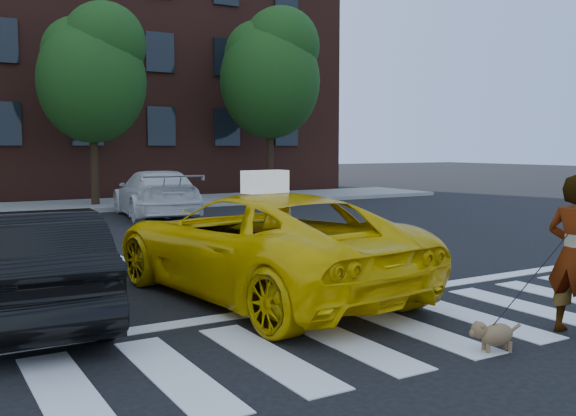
{
  "coord_description": "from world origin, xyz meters",
  "views": [
    {
      "loc": [
        -5.09,
        -5.65,
        2.16
      ],
      "look_at": [
        0.55,
        3.87,
        1.1
      ],
      "focal_mm": 40.0,
      "sensor_mm": 36.0,
      "label": 1
    }
  ],
  "objects": [
    {
      "name": "taxi_sign",
      "position": [
        -0.75,
        2.3,
        1.67
      ],
      "size": [
        0.68,
        0.36,
        0.32
      ],
      "primitive_type": "cube",
      "rotation": [
        0.0,
        0.0,
        3.26
      ],
      "color": "white",
      "rests_on": "taxi"
    },
    {
      "name": "building",
      "position": [
        0.0,
        25.0,
        6.0
      ],
      "size": [
        26.0,
        10.0,
        12.0
      ],
      "primitive_type": "cube",
      "color": "#482219",
      "rests_on": "ground"
    },
    {
      "name": "tree_mid",
      "position": [
        0.53,
        17.0,
        4.85
      ],
      "size": [
        3.69,
        3.69,
        7.1
      ],
      "color": "black",
      "rests_on": "ground"
    },
    {
      "name": "black_sedan",
      "position": [
        -3.84,
        2.75,
        0.69
      ],
      "size": [
        1.7,
        4.27,
        1.38
      ],
      "primitive_type": "imported",
      "rotation": [
        0.0,
        0.0,
        3.09
      ],
      "color": "black",
      "rests_on": "ground"
    },
    {
      "name": "ground",
      "position": [
        0.0,
        0.0,
        0.0
      ],
      "size": [
        120.0,
        120.0,
        0.0
      ],
      "primitive_type": "plane",
      "color": "black",
      "rests_on": "ground"
    },
    {
      "name": "crosswalk",
      "position": [
        0.0,
        0.0,
        0.01
      ],
      "size": [
        13.0,
        2.4,
        0.01
      ],
      "primitive_type": "cube",
      "color": "silver",
      "rests_on": "ground"
    },
    {
      "name": "white_suv",
      "position": [
        1.4,
        13.25,
        0.72
      ],
      "size": [
        2.63,
        5.18,
        1.44
      ],
      "primitive_type": "imported",
      "rotation": [
        0.0,
        0.0,
        3.01
      ],
      "color": "silver",
      "rests_on": "ground"
    },
    {
      "name": "tree_right",
      "position": [
        7.53,
        17.0,
        5.26
      ],
      "size": [
        4.0,
        4.0,
        7.7
      ],
      "color": "black",
      "rests_on": "ground"
    },
    {
      "name": "sidewalk_far",
      "position": [
        0.0,
        17.5,
        0.07
      ],
      "size": [
        30.0,
        4.0,
        0.15
      ],
      "primitive_type": "cube",
      "color": "slate",
      "rests_on": "ground"
    },
    {
      "name": "woman",
      "position": [
        1.43,
        -1.1,
        0.93
      ],
      "size": [
        0.52,
        0.72,
        1.85
      ],
      "primitive_type": "imported",
      "rotation": [
        0.0,
        0.0,
        1.68
      ],
      "color": "#999999",
      "rests_on": "ground"
    },
    {
      "name": "dog",
      "position": [
        0.14,
        -1.08,
        0.19
      ],
      "size": [
        0.57,
        0.36,
        0.33
      ],
      "rotation": [
        0.0,
        0.0,
        -0.35
      ],
      "color": "olive",
      "rests_on": "ground"
    },
    {
      "name": "taxi",
      "position": [
        -0.75,
        2.5,
        0.75
      ],
      "size": [
        3.14,
        5.69,
        1.51
      ],
      "primitive_type": "imported",
      "rotation": [
        0.0,
        0.0,
        3.26
      ],
      "color": "#E2B704",
      "rests_on": "ground"
    },
    {
      "name": "stop_line",
      "position": [
        0.0,
        1.6,
        0.01
      ],
      "size": [
        12.0,
        0.3,
        0.01
      ],
      "primitive_type": "cube",
      "color": "silver",
      "rests_on": "ground"
    }
  ]
}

